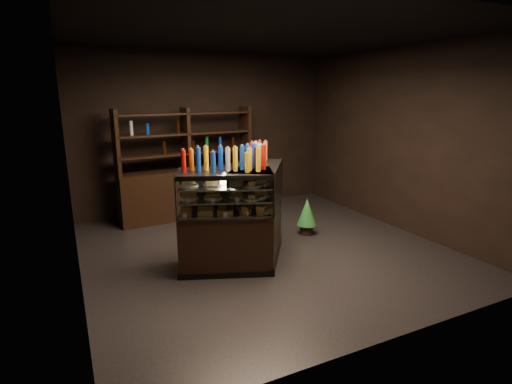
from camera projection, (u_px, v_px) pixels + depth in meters
ground at (264, 249)px, 5.91m from camera, size 5.00×5.00×0.00m
room_shell at (265, 116)px, 5.44m from camera, size 5.02×5.02×3.01m
display_case at (242, 232)px, 5.35m from camera, size 1.79×1.34×1.32m
food_display at (242, 191)px, 5.21m from camera, size 1.49×1.02×0.41m
bottles_top at (241, 157)px, 5.10m from camera, size 1.32×0.88×0.30m
potted_conifer at (307, 211)px, 6.46m from camera, size 0.32×0.32×0.68m
back_shelving at (188, 185)px, 7.33m from camera, size 2.50×0.58×2.00m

